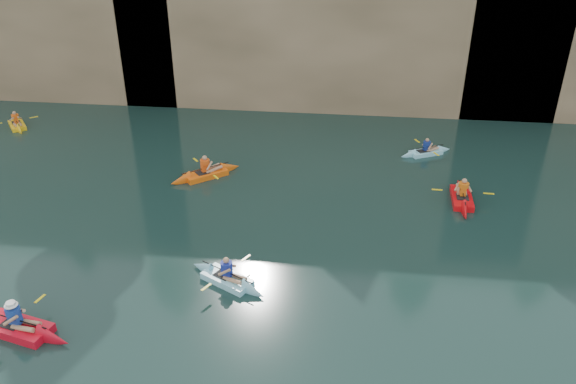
# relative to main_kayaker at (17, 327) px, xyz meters

# --- Properties ---
(cliff_slab_center) EXTENTS (24.00, 2.40, 11.40)m
(cliff_slab_center) POSITION_rel_main_kayaker_xyz_m (8.00, 20.06, 5.53)
(cliff_slab_center) COLOR tan
(cliff_slab_center) RESTS_ON ground
(sea_cave_center) EXTENTS (3.50, 1.00, 3.20)m
(sea_cave_center) POSITION_rel_main_kayaker_xyz_m (2.00, 19.41, 1.43)
(sea_cave_center) COLOR black
(sea_cave_center) RESTS_ON ground
(sea_cave_east) EXTENTS (5.00, 1.00, 4.50)m
(sea_cave_east) POSITION_rel_main_kayaker_xyz_m (16.00, 19.41, 2.08)
(sea_cave_east) COLOR black
(sea_cave_east) RESTS_ON ground
(main_kayaker) EXTENTS (3.60, 2.33, 1.31)m
(main_kayaker) POSITION_rel_main_kayaker_xyz_m (0.00, 0.00, 0.00)
(main_kayaker) COLOR red
(main_kayaker) RESTS_ON ground
(kayaker_orange) EXTENTS (3.04, 2.70, 1.26)m
(kayaker_orange) POSITION_rel_main_kayaker_xyz_m (2.88, 10.29, -0.02)
(kayaker_orange) COLOR #F35E0F
(kayaker_orange) RESTS_ON ground
(kayaker_ltblue_near) EXTENTS (2.96, 2.08, 1.18)m
(kayaker_ltblue_near) POSITION_rel_main_kayaker_xyz_m (5.42, 2.97, -0.03)
(kayaker_ltblue_near) COLOR #94E3F8
(kayaker_ltblue_near) RESTS_ON ground
(kayaker_red_far) EXTENTS (2.44, 3.41, 1.24)m
(kayaker_red_far) POSITION_rel_main_kayaker_xyz_m (13.72, 9.39, -0.02)
(kayaker_red_far) COLOR red
(kayaker_red_far) RESTS_ON ground
(kayaker_yellow) EXTENTS (2.22, 2.52, 1.10)m
(kayaker_yellow) POSITION_rel_main_kayaker_xyz_m (-8.57, 14.89, -0.04)
(kayaker_yellow) COLOR yellow
(kayaker_yellow) RESTS_ON ground
(kayaker_ltblue_mid) EXTENTS (2.71, 1.88, 1.03)m
(kayaker_ltblue_mid) POSITION_rel_main_kayaker_xyz_m (12.72, 13.87, -0.05)
(kayaker_ltblue_mid) COLOR #91E0F3
(kayaker_ltblue_mid) RESTS_ON ground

